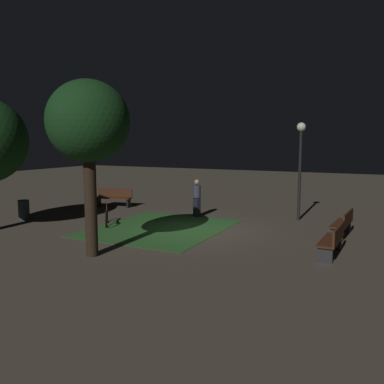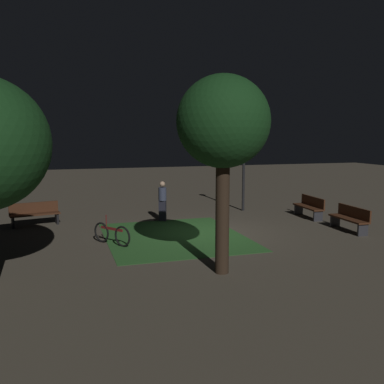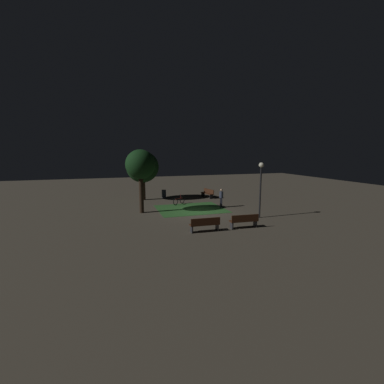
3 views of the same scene
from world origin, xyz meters
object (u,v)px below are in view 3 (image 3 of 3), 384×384
Objects in this scene: bench_front_right at (244,221)px; lamp_post_near_wall at (261,180)px; bicycle at (179,200)px; tree_near_wall at (140,165)px; pedestrian at (221,198)px; bench_corner at (205,224)px; trash_bin at (164,194)px; bench_by_lamp at (208,193)px; tree_back_right at (143,167)px.

lamp_post_near_wall reaches higher than bench_front_right.
tree_near_wall is at bearing -147.33° from bicycle.
pedestrian is (6.70, -0.07, -2.85)m from tree_near_wall.
bench_corner is at bearing -64.08° from tree_near_wall.
bench_corner reaches higher than trash_bin.
tree_near_wall is 5.45m from bicycle.
lamp_post_near_wall is at bearing -73.51° from pedestrian.
tree_near_wall is 3.04× the size of pedestrian.
bench_by_lamp is 9.33m from tree_near_wall.
bench_corner is 0.97× the size of bench_by_lamp.
bench_by_lamp is (4.36, 10.90, 0.00)m from bench_corner.
tree_back_right is 8.45m from pedestrian.
tree_near_wall is at bearing -116.14° from trash_bin.
bicycle is at bearing -48.67° from tree_back_right.
pedestrian is (3.09, -2.39, 0.51)m from bicycle.
bicycle is at bearing 103.14° from bench_front_right.
bench_corner is 2.60m from bench_front_right.
lamp_post_near_wall is at bearing -64.36° from trash_bin.
tree_back_right is at bearing 112.31° from bench_front_right.
bench_front_right is 6.16m from pedestrian.
bench_by_lamp is 1.39× the size of bicycle.
tree_back_right is 5.58m from tree_near_wall.
pedestrian is at bearing -43.39° from tree_back_right.
pedestrian reaches higher than bench_corner.
bicycle is (-4.30, 6.45, -2.41)m from lamp_post_near_wall.
bench_by_lamp is 4.47m from bicycle.
tree_near_wall is at bearing 115.92° from bench_corner.
tree_back_right reaches higher than bench_corner.
lamp_post_near_wall is 4.64m from pedestrian.
tree_back_right is at bearing 173.73° from bench_by_lamp.
trash_bin is at bearing 121.00° from pedestrian.
bench_front_right is 11.04m from bench_by_lamp.
pedestrian is (3.73, 6.05, 0.37)m from bench_corner.
bench_corner is at bearing -121.66° from pedestrian.
bench_front_right is 8.66m from bicycle.
bench_corner and bench_by_lamp have the same top height.
trash_bin is 7.22m from pedestrian.
pedestrian reaches higher than bicycle.
tree_near_wall reaches higher than bench_corner.
bench_by_lamp is (1.76, 10.90, 0.00)m from bench_front_right.
bench_front_right is at bearing -78.06° from trash_bin.
trash_bin is at bearing 15.53° from tree_back_right.
bench_by_lamp is 0.39× the size of tree_back_right.
lamp_post_near_wall is (2.33, 1.99, 2.27)m from bench_front_right.
pedestrian is at bearing -97.44° from bench_by_lamp.
bench_front_right is 0.98× the size of bench_by_lamp.
lamp_post_near_wall reaches higher than bench_by_lamp.
lamp_post_near_wall is at bearing -53.62° from tree_back_right.
tree_near_wall is 7.55m from trash_bin.
bench_corner is at bearing -94.31° from bicycle.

